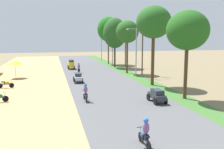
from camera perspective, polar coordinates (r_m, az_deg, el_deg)
name	(u,v)px	position (r m, az deg, el deg)	size (l,w,h in m)	color
parked_motorbike_third	(6,84)	(31.45, -23.09, -1.96)	(1.80, 0.54, 0.94)	black
vendor_umbrella	(15,62)	(38.30, -21.34, 2.58)	(2.20, 2.20, 2.52)	#99999E
median_tree_nearest	(188,31)	(24.43, 16.93, 9.58)	(3.95, 3.95, 8.35)	#4C351E
median_tree_second	(154,23)	(30.61, 9.52, 11.64)	(4.17, 4.17, 9.57)	#4C351E
median_tree_third	(127,32)	(40.47, 3.53, 9.72)	(3.65, 3.65, 8.52)	#4C351E
median_tree_fourth	(115,33)	(48.39, 0.65, 9.47)	(4.53, 4.53, 9.51)	#4C351E
median_tree_fifth	(108,29)	(54.29, -0.84, 10.33)	(4.72, 4.72, 10.17)	#4C351E
streetlamp_near	(136,49)	(37.04, 5.58, 5.94)	(3.16, 0.20, 7.18)	gray
streetlamp_mid	(112,43)	(51.26, 0.12, 7.21)	(3.16, 0.20, 8.01)	gray
streetlamp_far	(101,42)	(62.79, -2.46, 7.52)	(3.16, 0.20, 8.13)	gray
utility_pole_near	(143,47)	(39.58, 7.00, 6.30)	(1.80, 0.20, 8.38)	brown
utility_pole_far	(125,43)	(49.42, 3.11, 7.19)	(1.80, 0.20, 9.03)	brown
car_sedan_charcoal	(157,95)	(22.91, 10.25, -4.67)	(1.10, 2.26, 1.19)	#282D33
car_sedan_silver	(78,77)	(32.70, -7.80, -0.62)	(1.10, 2.26, 1.19)	#B7BCC1
car_van_yellow	(71,64)	(46.33, -9.36, 2.42)	(1.19, 2.41, 1.67)	gold
motorbike_foreground_rider	(145,133)	(13.79, 7.57, -13.20)	(0.54, 1.80, 1.66)	black
motorbike_ahead_second	(85,93)	(23.05, -6.11, -4.21)	(0.54, 1.80, 1.66)	black
motorbike_ahead_third	(79,68)	(41.05, -7.61, 1.43)	(0.54, 1.80, 1.66)	black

